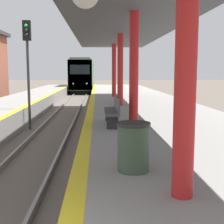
{
  "coord_description": "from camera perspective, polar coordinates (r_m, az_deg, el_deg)",
  "views": [
    {
      "loc": [
        1.97,
        -2.05,
        2.72
      ],
      "look_at": [
        2.8,
        15.47,
        0.44
      ],
      "focal_mm": 50.0,
      "sensor_mm": 36.0,
      "label": 1
    }
  ],
  "objects": [
    {
      "name": "train",
      "position": [
        44.65,
        -5.28,
        6.73
      ],
      "size": [
        2.81,
        17.43,
        4.35
      ],
      "color": "black",
      "rests_on": "ground"
    },
    {
      "name": "signal_mid",
      "position": [
        15.07,
        -15.19,
        10.05
      ],
      "size": [
        0.36,
        0.31,
        5.02
      ],
      "color": "#2D2D2D",
      "rests_on": "ground"
    },
    {
      "name": "station_canopy",
      "position": [
        13.18,
        2.53,
        15.6
      ],
      "size": [
        4.7,
        23.63,
        3.82
      ],
      "color": "red",
      "rests_on": "platform_right"
    },
    {
      "name": "trash_bin",
      "position": [
        5.5,
        3.92,
        -6.32
      ],
      "size": [
        0.59,
        0.59,
        0.86
      ],
      "color": "#384C38",
      "rests_on": "platform_right"
    },
    {
      "name": "bench",
      "position": [
        10.19,
        0.25,
        0.41
      ],
      "size": [
        0.44,
        1.95,
        0.92
      ],
      "color": "#4C4C51",
      "rests_on": "platform_right"
    }
  ]
}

